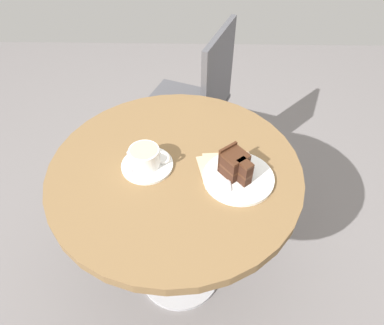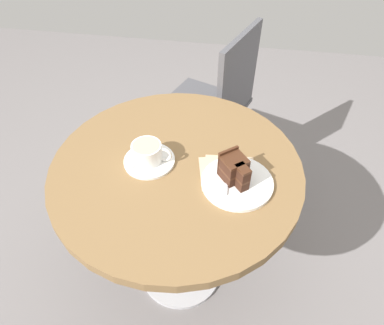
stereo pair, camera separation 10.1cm
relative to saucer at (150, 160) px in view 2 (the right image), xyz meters
The scene contains 10 objects.
ground_plane 0.69m from the saucer, ahead, with size 4.40×4.40×0.01m, color slate.
cafe_table 0.14m from the saucer, ahead, with size 0.78×0.78×0.68m.
saucer is the anchor object (origin of this frame).
coffee_cup 0.04m from the saucer, 126.62° to the right, with size 0.12×0.09×0.06m.
teaspoon 0.06m from the saucer, 165.24° to the left, with size 0.03×0.11×0.00m.
cake_plate 0.28m from the saucer, 10.79° to the right, with size 0.21×0.21×0.01m.
cake_slice 0.27m from the saucer, ahead, with size 0.10×0.11×0.09m.
fork 0.25m from the saucer, ahead, with size 0.02×0.15×0.00m.
napkin 0.24m from the saucer, ahead, with size 0.18×0.17×0.00m.
cafe_chair 0.66m from the saucer, 76.05° to the left, with size 0.49×0.49×0.84m.
Camera 2 is at (0.17, -0.72, 1.44)m, focal length 32.00 mm.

